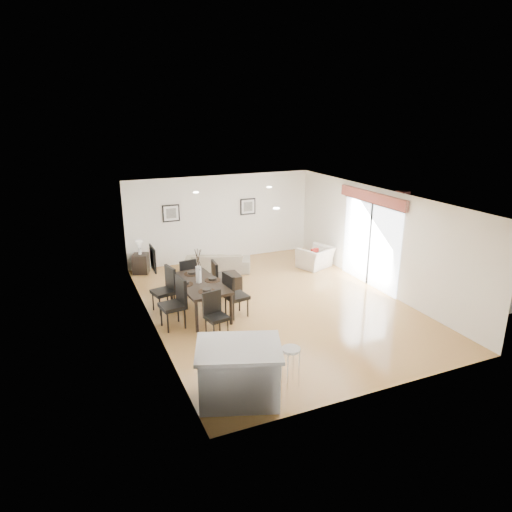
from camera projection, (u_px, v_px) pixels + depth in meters
name	position (u px, v px, depth m)	size (l,w,h in m)	color
ground	(275.00, 304.00, 11.34)	(8.00, 8.00, 0.00)	tan
wall_back	(221.00, 218.00, 14.42)	(6.00, 0.04, 2.70)	white
wall_front	(383.00, 320.00, 7.43)	(6.00, 0.04, 2.70)	white
wall_left	(151.00, 269.00, 9.79)	(0.04, 8.00, 2.70)	white
wall_right	(378.00, 239.00, 12.06)	(0.04, 8.00, 2.70)	white
ceiling	(277.00, 197.00, 10.51)	(6.00, 8.00, 0.02)	white
sofa	(218.00, 262.00, 13.62)	(1.94, 0.76, 0.57)	#A49A85
armchair	(315.00, 257.00, 13.92)	(0.97, 0.85, 0.63)	beige
courtyard_plant_a	(466.00, 271.00, 12.58)	(0.66, 0.57, 0.74)	#3B5E28
courtyard_plant_b	(408.00, 248.00, 14.64)	(0.41, 0.41, 0.74)	#3B5E28
dining_table	(199.00, 285.00, 10.65)	(1.09, 1.95, 0.79)	black
dining_chair_wnear	(176.00, 300.00, 10.02)	(0.58, 0.58, 1.14)	black
dining_chair_wfar	(166.00, 287.00, 10.86)	(0.58, 0.58, 1.08)	black
dining_chair_enear	(233.00, 293.00, 10.50)	(0.55, 0.55, 1.08)	black
dining_chair_efar	(219.00, 279.00, 11.35)	(0.51, 0.51, 1.06)	black
dining_chair_head	(214.00, 312.00, 9.67)	(0.51, 0.51, 0.97)	black
dining_chair_foot	(187.00, 275.00, 11.72)	(0.51, 0.51, 1.00)	black
vase	(198.00, 269.00, 10.52)	(1.05, 1.61, 0.82)	white
coffee_table	(221.00, 283.00, 12.19)	(1.03, 0.62, 0.41)	black
side_table	(141.00, 264.00, 13.44)	(0.44, 0.44, 0.58)	black
table_lamp	(139.00, 246.00, 13.27)	(0.21, 0.21, 0.40)	white
cushion	(315.00, 253.00, 13.76)	(0.27, 0.08, 0.27)	maroon
kitchen_island	(239.00, 372.00, 7.53)	(1.67, 1.48, 0.97)	silver
bar_stool	(291.00, 353.00, 7.85)	(0.33, 0.33, 0.72)	silver
framed_print_back_left	(171.00, 213.00, 13.70)	(0.52, 0.04, 0.52)	black
framed_print_back_right	(248.00, 207.00, 14.64)	(0.52, 0.04, 0.52)	black
framed_print_left_wall	(153.00, 259.00, 9.54)	(0.04, 0.52, 0.52)	black
sliding_door	(371.00, 225.00, 12.21)	(0.12, 2.70, 2.57)	white
courtyard	(443.00, 235.00, 14.14)	(6.00, 6.00, 2.00)	gray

